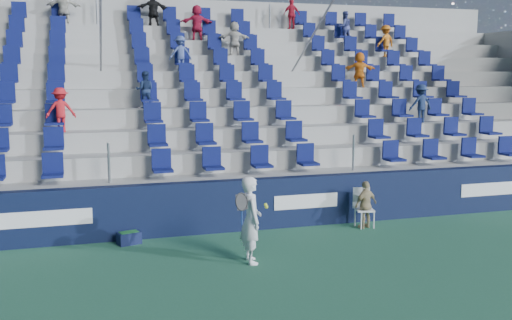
{
  "coord_description": "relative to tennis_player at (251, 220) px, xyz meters",
  "views": [
    {
      "loc": [
        -3.35,
        -9.41,
        3.63
      ],
      "look_at": [
        0.2,
        2.8,
        1.7
      ],
      "focal_mm": 40.0,
      "sensor_mm": 36.0,
      "label": 1
    }
  ],
  "objects": [
    {
      "name": "grandstand",
      "position": [
        0.47,
        7.39,
        1.29
      ],
      "size": [
        24.0,
        8.17,
        6.63
      ],
      "color": "#9C9C97",
      "rests_on": "ground"
    },
    {
      "name": "sponsor_wall",
      "position": [
        0.47,
        2.3,
        -0.25
      ],
      "size": [
        24.0,
        0.32,
        1.2
      ],
      "color": "#0D1533",
      "rests_on": "ground"
    },
    {
      "name": "tennis_player",
      "position": [
        0.0,
        0.0,
        0.0
      ],
      "size": [
        0.69,
        0.65,
        1.69
      ],
      "color": "silver",
      "rests_on": "ground"
    },
    {
      "name": "ball_bin",
      "position": [
        -2.2,
        1.9,
        -0.7
      ],
      "size": [
        0.54,
        0.43,
        0.27
      ],
      "color": "#10173B",
      "rests_on": "ground"
    },
    {
      "name": "ground",
      "position": [
        0.47,
        -0.85,
        -0.85
      ],
      "size": [
        70.0,
        70.0,
        0.0
      ],
      "primitive_type": "plane",
      "color": "#2A6246",
      "rests_on": "ground"
    },
    {
      "name": "line_judge_chair",
      "position": [
        3.29,
        1.79,
        -0.32
      ],
      "size": [
        0.49,
        0.51,
        0.93
      ],
      "color": "white",
      "rests_on": "ground"
    },
    {
      "name": "line_judge",
      "position": [
        3.29,
        1.65,
        -0.28
      ],
      "size": [
        0.72,
        0.47,
        1.13
      ],
      "primitive_type": "imported",
      "rotation": [
        0.0,
        0.0,
        3.46
      ],
      "color": "tan",
      "rests_on": "ground"
    }
  ]
}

